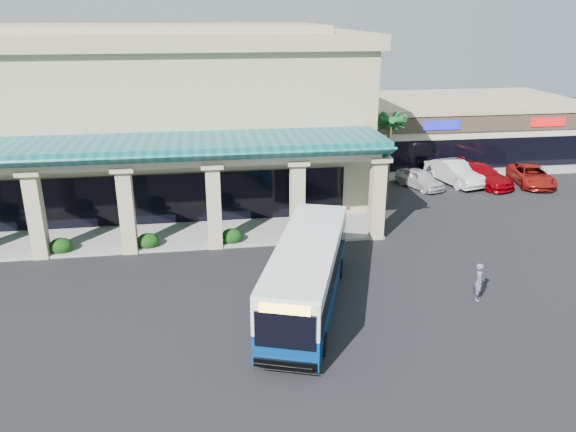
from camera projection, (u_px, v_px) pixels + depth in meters
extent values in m
plane|color=black|center=(284.00, 286.00, 26.22)|extent=(110.00, 110.00, 0.00)
imported|color=#54596F|center=(479.00, 282.00, 24.75)|extent=(0.62, 0.74, 1.74)
imported|color=silver|center=(420.00, 179.00, 40.72)|extent=(2.95, 4.39, 1.39)
imported|color=silver|center=(454.00, 172.00, 41.70)|extent=(3.03, 5.49, 1.72)
imported|color=#92010A|center=(480.00, 175.00, 41.37)|extent=(4.14, 5.84, 1.57)
imported|color=maroon|center=(531.00, 175.00, 41.49)|extent=(3.31, 5.49, 1.42)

